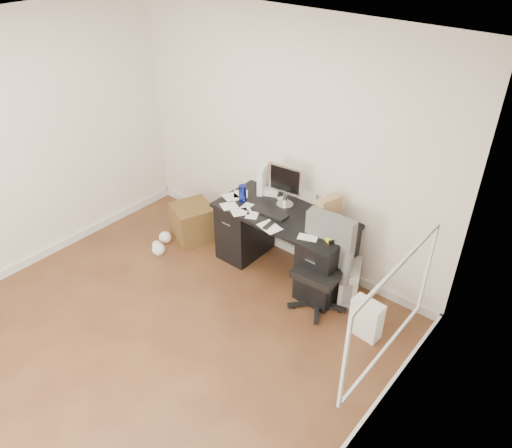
{
  "coord_description": "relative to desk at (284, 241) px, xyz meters",
  "views": [
    {
      "loc": [
        2.88,
        -1.92,
        3.51
      ],
      "look_at": [
        0.29,
        1.2,
        0.84
      ],
      "focal_mm": 35.0,
      "sensor_mm": 36.0,
      "label": 1
    }
  ],
  "objects": [
    {
      "name": "travel_mug",
      "position": [
        -0.51,
        -0.08,
        0.44
      ],
      "size": [
        0.09,
        0.09,
        0.19
      ],
      "primitive_type": "cylinder",
      "rotation": [
        0.0,
        0.0,
        0.14
      ],
      "color": "navy",
      "rests_on": "desk"
    },
    {
      "name": "wicker_basket",
      "position": [
        -1.24,
        -0.18,
        -0.18
      ],
      "size": [
        0.58,
        0.58,
        0.44
      ],
      "primitive_type": "cube",
      "rotation": [
        0.0,
        0.0,
        -0.38
      ],
      "color": "#493116",
      "rests_on": "ground"
    },
    {
      "name": "keyboard",
      "position": [
        -0.13,
        -0.09,
        0.36
      ],
      "size": [
        0.41,
        0.14,
        0.02
      ],
      "primitive_type": "cube",
      "rotation": [
        0.0,
        0.0,
        -0.0
      ],
      "color": "black",
      "rests_on": "desk"
    },
    {
      "name": "desk_printer",
      "position": [
        0.48,
        -0.08,
        -0.3
      ],
      "size": [
        0.38,
        0.34,
        0.19
      ],
      "primitive_type": "cube",
      "rotation": [
        0.0,
        0.0,
        0.22
      ],
      "color": "slate",
      "rests_on": "ground"
    },
    {
      "name": "office_chair",
      "position": [
        0.61,
        -0.23,
        0.1
      ],
      "size": [
        0.61,
        0.61,
        1.0
      ],
      "primitive_type": null,
      "rotation": [
        0.0,
        0.0,
        0.08
      ],
      "color": "#4B4D4B",
      "rests_on": "ground"
    },
    {
      "name": "loose_papers",
      "position": [
        -0.2,
        -0.05,
        0.35
      ],
      "size": [
        1.1,
        0.6,
        0.0
      ],
      "primitive_type": null,
      "color": "white",
      "rests_on": "desk"
    },
    {
      "name": "lcd_monitor",
      "position": [
        -0.1,
        0.14,
        0.59
      ],
      "size": [
        0.41,
        0.27,
        0.48
      ],
      "primitive_type": null,
      "rotation": [
        0.0,
        0.0,
        0.14
      ],
      "color": "#B3B3B7",
      "rests_on": "desk"
    },
    {
      "name": "yellow_book",
      "position": [
        0.63,
        -0.04,
        0.37
      ],
      "size": [
        0.25,
        0.27,
        0.04
      ],
      "primitive_type": "cube",
      "rotation": [
        0.0,
        0.0,
        -0.52
      ],
      "color": "yellow",
      "rests_on": "desk"
    },
    {
      "name": "paper_remote",
      "position": [
        0.03,
        -0.3,
        0.36
      ],
      "size": [
        0.27,
        0.24,
        0.02
      ],
      "primitive_type": null,
      "rotation": [
        0.0,
        0.0,
        -0.24
      ],
      "color": "white",
      "rests_on": "desk"
    },
    {
      "name": "ground",
      "position": [
        -0.3,
        -1.65,
        -0.4
      ],
      "size": [
        4.0,
        4.0,
        0.0
      ],
      "primitive_type": "plane",
      "color": "#482517",
      "rests_on": "ground"
    },
    {
      "name": "pen_cup",
      "position": [
        0.27,
        0.2,
        0.47
      ],
      "size": [
        0.13,
        0.13,
        0.24
      ],
      "primitive_type": null,
      "rotation": [
        0.0,
        0.0,
        -0.31
      ],
      "color": "#5A3219",
      "rests_on": "desk"
    },
    {
      "name": "desk",
      "position": [
        0.0,
        0.0,
        0.0
      ],
      "size": [
        1.5,
        0.7,
        0.75
      ],
      "color": "black",
      "rests_on": "ground"
    },
    {
      "name": "pc_tower",
      "position": [
        0.8,
        0.08,
        -0.2
      ],
      "size": [
        0.33,
        0.44,
        0.4
      ],
      "primitive_type": "cube",
      "rotation": [
        0.0,
        0.0,
        0.42
      ],
      "color": "#A59F95",
      "rests_on": "ground"
    },
    {
      "name": "room_shell",
      "position": [
        -0.27,
        -1.62,
        1.26
      ],
      "size": [
        4.02,
        4.02,
        2.71
      ],
      "color": "silver",
      "rests_on": "ground"
    },
    {
      "name": "magazine_file",
      "position": [
        0.45,
        0.12,
        0.5
      ],
      "size": [
        0.19,
        0.29,
        0.31
      ],
      "primitive_type": "cube",
      "rotation": [
        0.0,
        0.0,
        -0.26
      ],
      "color": "#A07C4D",
      "rests_on": "desk"
    },
    {
      "name": "shopping_bag",
      "position": [
        1.19,
        -0.28,
        -0.2
      ],
      "size": [
        0.31,
        0.23,
        0.4
      ],
      "primitive_type": "cube",
      "rotation": [
        0.0,
        0.0,
        -0.08
      ],
      "color": "white",
      "rests_on": "ground"
    },
    {
      "name": "white_binder",
      "position": [
        -0.48,
        0.22,
        0.5
      ],
      "size": [
        0.22,
        0.29,
        0.3
      ],
      "primitive_type": "cube",
      "rotation": [
        0.0,
        0.0,
        0.42
      ],
      "color": "white",
      "rests_on": "desk"
    },
    {
      "name": "computer_mouse",
      "position": [
        0.27,
        0.03,
        0.38
      ],
      "size": [
        0.06,
        0.06,
        0.05
      ],
      "primitive_type": "sphere",
      "rotation": [
        0.0,
        0.0,
        -0.24
      ],
      "color": "#B3B3B7",
      "rests_on": "desk"
    }
  ]
}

